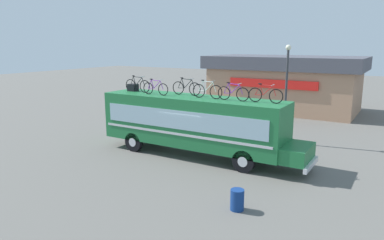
# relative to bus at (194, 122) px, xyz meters

# --- Properties ---
(ground_plane) EXTENTS (120.00, 120.00, 0.00)m
(ground_plane) POSITION_rel_bus_xyz_m (-0.17, 0.00, -1.87)
(ground_plane) COLOR #605E59
(bus) EXTENTS (11.52, 2.43, 3.21)m
(bus) POSITION_rel_bus_xyz_m (0.00, 0.00, 0.00)
(bus) COLOR #1E6B38
(bus) RESTS_ON ground
(luggage_bag_1) EXTENTS (0.52, 0.47, 0.42)m
(luggage_bag_1) POSITION_rel_bus_xyz_m (-4.35, 0.23, 1.55)
(luggage_bag_1) COLOR black
(luggage_bag_1) RESTS_ON bus
(rooftop_bicycle_1) EXTENTS (1.76, 0.44, 0.95)m
(rooftop_bicycle_1) POSITION_rel_bus_xyz_m (-3.82, 0.02, 1.73)
(rooftop_bicycle_1) COLOR black
(rooftop_bicycle_1) RESTS_ON bus
(rooftop_bicycle_2) EXTENTS (1.66, 0.44, 0.87)m
(rooftop_bicycle_2) POSITION_rel_bus_xyz_m (-2.24, -0.38, 1.70)
(rooftop_bicycle_2) COLOR black
(rooftop_bicycle_2) RESTS_ON bus
(rooftop_bicycle_3) EXTENTS (1.77, 0.44, 0.95)m
(rooftop_bicycle_3) POSITION_rel_bus_xyz_m (-0.73, 0.38, 1.73)
(rooftop_bicycle_3) COLOR black
(rooftop_bicycle_3) RESTS_ON bus
(rooftop_bicycle_4) EXTENTS (1.70, 0.44, 0.94)m
(rooftop_bicycle_4) POSITION_rel_bus_xyz_m (0.81, -0.09, 1.73)
(rooftop_bicycle_4) COLOR black
(rooftop_bicycle_4) RESTS_ON bus
(rooftop_bicycle_5) EXTENTS (1.67, 0.44, 0.90)m
(rooftop_bicycle_5) POSITION_rel_bus_xyz_m (2.26, -0.09, 1.71)
(rooftop_bicycle_5) COLOR black
(rooftop_bicycle_5) RESTS_ON bus
(rooftop_bicycle_6) EXTENTS (1.71, 0.44, 0.91)m
(rooftop_bicycle_6) POSITION_rel_bus_xyz_m (3.83, 0.10, 1.72)
(rooftop_bicycle_6) COLOR black
(rooftop_bicycle_6) RESTS_ON bus
(roadside_building) EXTENTS (13.48, 7.16, 4.86)m
(roadside_building) POSITION_rel_bus_xyz_m (-0.13, 16.25, 0.63)
(roadside_building) COLOR tan
(roadside_building) RESTS_ON ground
(trash_bin) EXTENTS (0.50, 0.50, 0.78)m
(trash_bin) POSITION_rel_bus_xyz_m (4.66, -4.82, -1.48)
(trash_bin) COLOR navy
(trash_bin) RESTS_ON ground
(street_lamp) EXTENTS (0.32, 0.32, 5.89)m
(street_lamp) POSITION_rel_bus_xyz_m (3.35, 5.09, 1.62)
(street_lamp) COLOR #38383D
(street_lamp) RESTS_ON ground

